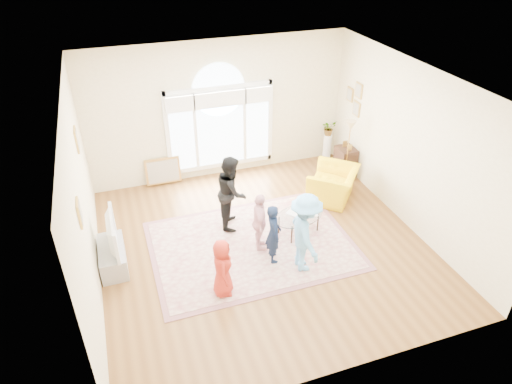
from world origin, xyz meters
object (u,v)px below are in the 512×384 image
object	(u,v)px
area_rug	(252,245)
television	(108,234)
armchair	(333,184)
coffee_table	(299,216)
tv_console	(113,257)

from	to	relation	value
area_rug	television	xyz separation A→B (m)	(-2.53, 0.25, 0.72)
television	armchair	world-z (taller)	television
television	coffee_table	distance (m)	3.55
area_rug	coffee_table	xyz separation A→B (m)	(1.00, 0.09, 0.39)
area_rug	tv_console	bearing A→B (deg)	174.48
television	armchair	distance (m)	4.83
television	area_rug	bearing A→B (deg)	-5.54
armchair	television	bearing A→B (deg)	-39.97
area_rug	tv_console	xyz separation A→B (m)	(-2.54, 0.25, 0.20)
television	coffee_table	xyz separation A→B (m)	(3.53, -0.16, -0.33)
television	tv_console	bearing A→B (deg)	180.00
tv_console	television	world-z (taller)	television
area_rug	armchair	bearing A→B (deg)	24.65
area_rug	television	bearing A→B (deg)	174.46
area_rug	tv_console	world-z (taller)	tv_console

